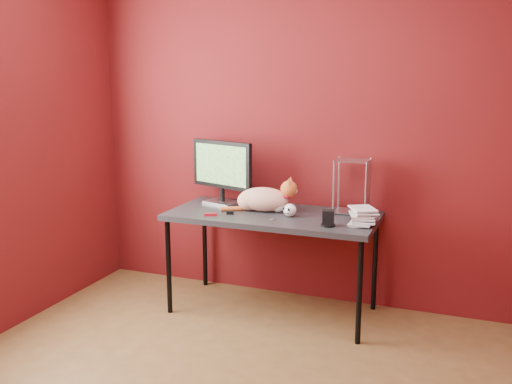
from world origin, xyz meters
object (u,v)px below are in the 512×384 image
at_px(desk, 273,220).
at_px(speaker, 328,219).
at_px(book_stack, 355,133).
at_px(cat, 264,199).
at_px(monitor, 222,169).
at_px(skull_mug, 290,210).

xyz_separation_m(desk, speaker, (0.46, -0.20, 0.10)).
bearing_deg(book_stack, cat, 170.34).
bearing_deg(speaker, book_stack, 29.92).
relative_size(monitor, book_stack, 0.45).
relative_size(desk, speaker, 13.84).
height_order(monitor, skull_mug, monitor).
xyz_separation_m(desk, cat, (-0.08, 0.04, 0.14)).
bearing_deg(monitor, cat, 0.92).
distance_m(skull_mug, book_stack, 0.72).
relative_size(monitor, cat, 1.00).
height_order(skull_mug, book_stack, book_stack).
xyz_separation_m(cat, book_stack, (0.67, -0.11, 0.52)).
distance_m(desk, skull_mug, 0.18).
bearing_deg(desk, monitor, 161.45).
xyz_separation_m(speaker, book_stack, (0.13, 0.13, 0.56)).
xyz_separation_m(skull_mug, book_stack, (0.45, -0.03, 0.56)).
bearing_deg(monitor, speaker, -3.58).
bearing_deg(cat, monitor, 158.37).
height_order(monitor, cat, monitor).
relative_size(desk, monitor, 2.73).
relative_size(desk, book_stack, 1.24).
bearing_deg(monitor, desk, -0.95).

